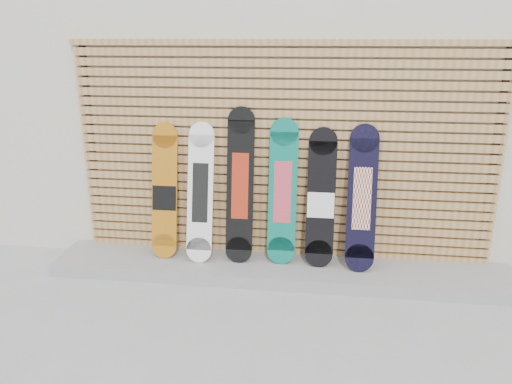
{
  "coord_description": "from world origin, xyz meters",
  "views": [
    {
      "loc": [
        0.23,
        -3.9,
        2.34
      ],
      "look_at": [
        -0.39,
        0.75,
        0.85
      ],
      "focal_mm": 35.0,
      "sensor_mm": 36.0,
      "label": 1
    }
  ],
  "objects_px": {
    "snowboard_0": "(165,192)",
    "snowboard_3": "(283,192)",
    "snowboard_1": "(200,193)",
    "snowboard_2": "(240,186)",
    "snowboard_4": "(321,199)",
    "snowboard_5": "(362,199)"
  },
  "relations": [
    {
      "from": "snowboard_0",
      "to": "snowboard_3",
      "type": "relative_size",
      "value": 0.95
    },
    {
      "from": "snowboard_1",
      "to": "snowboard_3",
      "type": "distance_m",
      "value": 0.83
    },
    {
      "from": "snowboard_0",
      "to": "snowboard_1",
      "type": "distance_m",
      "value": 0.38
    },
    {
      "from": "snowboard_2",
      "to": "snowboard_4",
      "type": "bearing_deg",
      "value": -0.06
    },
    {
      "from": "snowboard_2",
      "to": "snowboard_5",
      "type": "distance_m",
      "value": 1.2
    },
    {
      "from": "snowboard_4",
      "to": "snowboard_5",
      "type": "height_order",
      "value": "snowboard_5"
    },
    {
      "from": "snowboard_1",
      "to": "snowboard_2",
      "type": "bearing_deg",
      "value": 3.53
    },
    {
      "from": "snowboard_3",
      "to": "snowboard_5",
      "type": "distance_m",
      "value": 0.77
    },
    {
      "from": "snowboard_4",
      "to": "snowboard_3",
      "type": "bearing_deg",
      "value": 177.84
    },
    {
      "from": "snowboard_1",
      "to": "snowboard_3",
      "type": "relative_size",
      "value": 0.96
    },
    {
      "from": "snowboard_0",
      "to": "snowboard_2",
      "type": "xyz_separation_m",
      "value": [
        0.78,
        0.0,
        0.1
      ]
    },
    {
      "from": "snowboard_0",
      "to": "snowboard_5",
      "type": "distance_m",
      "value": 1.98
    },
    {
      "from": "snowboard_4",
      "to": "snowboard_5",
      "type": "relative_size",
      "value": 0.97
    },
    {
      "from": "snowboard_0",
      "to": "snowboard_5",
      "type": "height_order",
      "value": "snowboard_5"
    },
    {
      "from": "snowboard_5",
      "to": "snowboard_0",
      "type": "bearing_deg",
      "value": 179.27
    },
    {
      "from": "snowboard_0",
      "to": "snowboard_4",
      "type": "bearing_deg",
      "value": 0.01
    },
    {
      "from": "snowboard_1",
      "to": "snowboard_2",
      "type": "height_order",
      "value": "snowboard_2"
    },
    {
      "from": "snowboard_1",
      "to": "snowboard_4",
      "type": "distance_m",
      "value": 1.21
    },
    {
      "from": "snowboard_3",
      "to": "snowboard_4",
      "type": "bearing_deg",
      "value": -2.16
    },
    {
      "from": "snowboard_1",
      "to": "snowboard_5",
      "type": "distance_m",
      "value": 1.6
    },
    {
      "from": "snowboard_3",
      "to": "snowboard_4",
      "type": "distance_m",
      "value": 0.38
    },
    {
      "from": "snowboard_0",
      "to": "snowboard_2",
      "type": "height_order",
      "value": "snowboard_2"
    }
  ]
}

